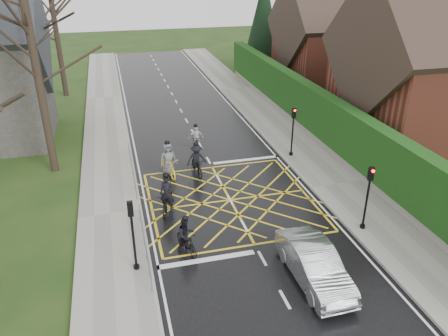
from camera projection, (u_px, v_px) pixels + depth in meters
name	position (u px, v px, depth m)	size (l,w,h in m)	color
ground	(230.00, 200.00, 22.46)	(120.00, 120.00, 0.00)	black
road	(230.00, 200.00, 22.46)	(9.00, 80.00, 0.01)	black
sidewalk_right	(336.00, 185.00, 23.81)	(3.00, 80.00, 0.15)	gray
sidewalk_left	(111.00, 215.00, 21.06)	(3.00, 80.00, 0.15)	gray
stone_wall	(317.00, 137.00, 29.31)	(0.50, 38.00, 0.70)	slate
hedge	(320.00, 113.00, 28.54)	(0.90, 38.00, 2.80)	black
house_near	(441.00, 73.00, 27.26)	(11.80, 9.80, 11.30)	brown
house_far	(334.00, 41.00, 39.60)	(9.80, 8.80, 10.30)	brown
conifer	(263.00, 24.00, 45.37)	(4.60, 4.60, 10.00)	black
tree_near	(29.00, 31.00, 22.17)	(9.24, 9.24, 11.44)	black
tree_mid	(27.00, 2.00, 28.59)	(10.08, 10.08, 12.48)	black
tree_far	(53.00, 11.00, 36.34)	(8.40, 8.40, 10.40)	black
railing_south	(144.00, 239.00, 18.01)	(0.05, 5.04, 1.03)	slate
railing_north	(132.00, 164.00, 24.54)	(0.05, 6.04, 1.03)	slate
traffic_light_ne	(293.00, 132.00, 26.56)	(0.24, 0.31, 3.21)	black
traffic_light_se	(367.00, 199.00, 19.25)	(0.24, 0.31, 3.21)	black
traffic_light_sw	(133.00, 236.00, 16.66)	(0.24, 0.31, 3.21)	black
cyclist_rear	(168.00, 199.00, 21.21)	(1.39, 2.26, 2.07)	black
cyclist_back	(186.00, 238.00, 18.29)	(1.01, 1.79, 1.73)	black
cyclist_mid	(197.00, 163.00, 24.86)	(1.22, 2.08, 1.97)	black
cyclist_front	(196.00, 141.00, 27.96)	(0.99, 1.83, 1.80)	black
cyclist_lead	(168.00, 163.00, 24.76)	(1.15, 2.27, 2.10)	yellow
car	(314.00, 264.00, 16.62)	(1.53, 4.39, 1.45)	#A9ACB0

